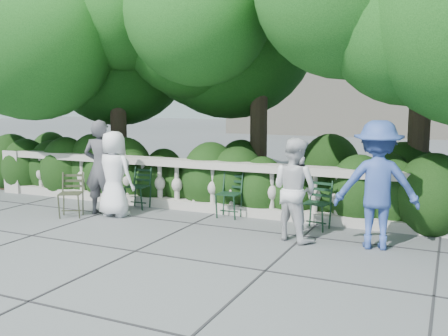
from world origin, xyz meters
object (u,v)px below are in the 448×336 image
at_px(chair_c, 135,210).
at_px(person_woman_grey, 101,167).
at_px(chair_d, 313,231).
at_px(person_older_blue, 377,185).
at_px(person_businessman, 114,174).
at_px(chair_b, 226,219).
at_px(person_casual_man, 294,189).
at_px(chair_weathered, 70,219).

distance_m(chair_c, person_woman_grey, 1.12).
relative_size(chair_d, person_older_blue, 0.45).
relative_size(chair_c, person_older_blue, 0.45).
xyz_separation_m(person_businessman, person_woman_grey, (-0.34, 0.03, 0.10)).
xyz_separation_m(chair_b, chair_d, (1.67, -0.16, 0.00)).
distance_m(chair_d, person_casual_man, 1.03).
relative_size(chair_b, person_businessman, 0.52).
bearing_deg(chair_d, person_older_blue, -17.57).
xyz_separation_m(chair_weathered, person_woman_grey, (0.29, 0.57, 0.90)).
xyz_separation_m(chair_b, person_older_blue, (2.75, -0.69, 0.94)).
bearing_deg(chair_d, person_businessman, -163.98).
relative_size(chair_weathered, person_casual_man, 0.52).
height_order(chair_weathered, person_casual_man, person_casual_man).
bearing_deg(person_casual_man, person_older_blue, -152.08).
xyz_separation_m(chair_b, chair_weathered, (-2.64, -1.18, 0.00)).
distance_m(chair_c, chair_weathered, 1.31).
bearing_deg(person_businessman, chair_c, -87.14).
bearing_deg(chair_d, chair_b, -176.87).
bearing_deg(person_woman_grey, chair_b, -178.12).
height_order(chair_c, person_casual_man, person_casual_man).
relative_size(chair_b, chair_d, 1.00).
xyz_separation_m(chair_d, person_businessman, (-3.67, -0.48, 0.80)).
height_order(chair_weathered, person_older_blue, person_older_blue).
bearing_deg(person_older_blue, person_casual_man, -7.76).
xyz_separation_m(chair_b, chair_c, (-1.99, -0.04, 0.00)).
xyz_separation_m(chair_c, person_older_blue, (4.74, -0.65, 0.94)).
xyz_separation_m(chair_b, person_casual_man, (1.53, -0.79, 0.80)).
relative_size(person_businessman, person_woman_grey, 0.89).
bearing_deg(chair_b, person_businessman, -163.27).
xyz_separation_m(person_woman_grey, person_older_blue, (5.09, -0.08, 0.04)).
relative_size(person_businessman, person_older_blue, 0.85).
xyz_separation_m(chair_d, person_woman_grey, (-4.01, -0.44, 0.90)).
distance_m(chair_c, person_casual_man, 3.68).
height_order(person_woman_grey, person_older_blue, person_older_blue).
bearing_deg(chair_c, person_woman_grey, -124.33).
xyz_separation_m(chair_d, chair_weathered, (-4.30, -1.02, 0.00)).
relative_size(chair_c, chair_weathered, 1.00).
relative_size(person_woman_grey, person_older_blue, 0.96).
distance_m(person_businessman, person_older_blue, 4.75).
distance_m(chair_b, chair_d, 1.68).
bearing_deg(person_casual_man, chair_d, -79.39).
height_order(chair_c, chair_d, same).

